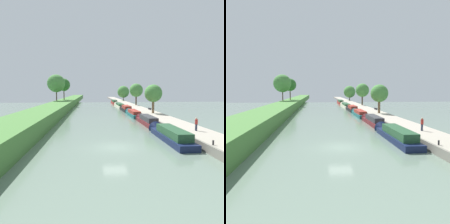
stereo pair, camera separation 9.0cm
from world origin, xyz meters
TOP-DOWN VIEW (x-y plane):
  - ground_plane at (0.00, 0.00)m, footprint 160.00×160.00m
  - right_towpath at (10.70, 0.00)m, footprint 4.29×260.00m
  - stone_quay at (8.42, 0.00)m, footprint 0.25×260.00m
  - narrowboat_navy at (6.82, 2.99)m, footprint 2.10×11.49m
  - narrowboat_maroon at (7.12, 14.92)m, footprint 1.88×10.71m
  - narrowboat_teal at (6.93, 26.72)m, footprint 1.95×11.53m
  - narrowboat_black at (7.06, 38.11)m, footprint 2.06×10.65m
  - narrowboat_cream at (7.09, 53.39)m, footprint 2.04×16.81m
  - narrowboat_red at (7.01, 69.77)m, footprint 1.83×13.65m
  - tree_rightbank_midnear at (10.97, 24.44)m, footprint 3.84×3.84m
  - tree_rightbank_midfar at (12.22, 49.08)m, footprint 4.43×4.43m
  - tree_rightbank_far at (12.34, 79.53)m, footprint 5.54×5.54m
  - tree_leftbank_downstream at (-14.04, 51.46)m, footprint 5.84×5.84m
  - tree_leftbank_upstream at (-12.37, 57.58)m, footprint 4.49×4.49m
  - person_walking at (10.65, 3.87)m, footprint 0.34×0.34m
  - mooring_bollard_near at (8.85, -3.12)m, footprint 0.16×0.16m
  - mooring_bollard_far at (8.85, 76.46)m, footprint 0.16×0.16m
  - park_bench at (12.39, 32.55)m, footprint 0.44×1.50m

SIDE VIEW (x-z plane):
  - ground_plane at x=0.00m, z-range 0.00..0.00m
  - right_towpath at x=10.70m, z-range 0.00..0.81m
  - stone_quay at x=8.42m, z-range 0.00..0.86m
  - narrowboat_cream at x=7.09m, z-range -0.44..1.52m
  - narrowboat_teal at x=6.93m, z-range -0.42..1.55m
  - narrowboat_maroon at x=7.12m, z-range -0.43..1.66m
  - narrowboat_navy at x=6.82m, z-range -0.49..1.73m
  - narrowboat_black at x=7.06m, z-range -0.45..1.73m
  - narrowboat_red at x=7.01m, z-range -0.38..1.73m
  - mooring_bollard_near at x=8.85m, z-range 0.81..1.26m
  - mooring_bollard_far at x=8.85m, z-range 0.81..1.26m
  - park_bench at x=12.39m, z-range 0.92..1.39m
  - person_walking at x=10.65m, z-range 0.85..2.51m
  - tree_rightbank_far at x=12.34m, z-range 1.47..8.35m
  - tree_rightbank_midnear at x=10.97m, z-range 1.98..8.24m
  - tree_rightbank_midfar at x=12.22m, z-range 2.14..9.28m
  - tree_leftbank_upstream at x=-12.37m, z-range 3.83..11.45m
  - tree_leftbank_downstream at x=-14.04m, z-range 3.67..12.30m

